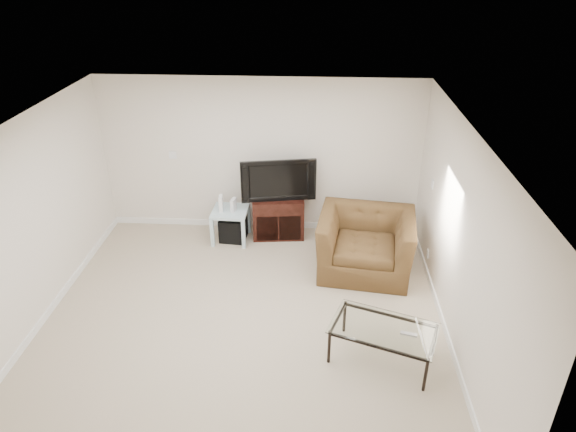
# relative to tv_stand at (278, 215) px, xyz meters

# --- Properties ---
(floor) EXTENTS (5.00, 5.00, 0.00)m
(floor) POSITION_rel_tv_stand_xyz_m (-0.28, -2.28, -0.34)
(floor) COLOR tan
(floor) RESTS_ON ground
(ceiling) EXTENTS (5.00, 5.00, 0.00)m
(ceiling) POSITION_rel_tv_stand_xyz_m (-0.28, -2.28, 2.16)
(ceiling) COLOR white
(ceiling) RESTS_ON ground
(wall_back) EXTENTS (5.00, 0.02, 2.50)m
(wall_back) POSITION_rel_tv_stand_xyz_m (-0.28, 0.22, 0.91)
(wall_back) COLOR silver
(wall_back) RESTS_ON ground
(wall_left) EXTENTS (0.02, 5.00, 2.50)m
(wall_left) POSITION_rel_tv_stand_xyz_m (-2.78, -2.28, 0.91)
(wall_left) COLOR silver
(wall_left) RESTS_ON ground
(wall_right) EXTENTS (0.02, 5.00, 2.50)m
(wall_right) POSITION_rel_tv_stand_xyz_m (2.22, -2.28, 0.91)
(wall_right) COLOR silver
(wall_right) RESTS_ON ground
(plate_back) EXTENTS (0.12, 0.02, 0.12)m
(plate_back) POSITION_rel_tv_stand_xyz_m (-1.68, 0.21, 0.91)
(plate_back) COLOR white
(plate_back) RESTS_ON wall_back
(plate_right_switch) EXTENTS (0.02, 0.09, 0.13)m
(plate_right_switch) POSITION_rel_tv_stand_xyz_m (2.21, -0.68, 0.91)
(plate_right_switch) COLOR white
(plate_right_switch) RESTS_ON wall_right
(plate_right_outlet) EXTENTS (0.02, 0.08, 0.12)m
(plate_right_outlet) POSITION_rel_tv_stand_xyz_m (2.21, -0.98, -0.04)
(plate_right_outlet) COLOR white
(plate_right_outlet) RESTS_ON wall_right
(tv_stand) EXTENTS (0.86, 0.64, 0.67)m
(tv_stand) POSITION_rel_tv_stand_xyz_m (0.00, 0.00, 0.00)
(tv_stand) COLOR black
(tv_stand) RESTS_ON floor
(dvd_player) EXTENTS (0.49, 0.37, 0.06)m
(dvd_player) POSITION_rel_tv_stand_xyz_m (0.00, -0.04, 0.22)
(dvd_player) COLOR black
(dvd_player) RESTS_ON tv_stand
(television) EXTENTS (1.10, 0.40, 0.67)m
(television) POSITION_rel_tv_stand_xyz_m (0.00, -0.03, 0.67)
(television) COLOR black
(television) RESTS_ON tv_stand
(side_table) EXTENTS (0.56, 0.56, 0.52)m
(side_table) POSITION_rel_tv_stand_xyz_m (-0.74, -0.23, -0.07)
(side_table) COLOR silver
(side_table) RESTS_ON floor
(subwoofer) EXTENTS (0.42, 0.42, 0.39)m
(subwoofer) POSITION_rel_tv_stand_xyz_m (-0.70, -0.21, -0.15)
(subwoofer) COLOR black
(subwoofer) RESTS_ON floor
(game_console) EXTENTS (0.07, 0.18, 0.24)m
(game_console) POSITION_rel_tv_stand_xyz_m (-0.87, -0.25, 0.31)
(game_console) COLOR white
(game_console) RESTS_ON side_table
(game_case) EXTENTS (0.08, 0.16, 0.21)m
(game_case) POSITION_rel_tv_stand_xyz_m (-0.67, -0.25, 0.29)
(game_case) COLOR silver
(game_case) RESTS_ON side_table
(recliner) EXTENTS (1.42, 1.02, 1.15)m
(recliner) POSITION_rel_tv_stand_xyz_m (1.32, -0.96, 0.24)
(recliner) COLOR #4D3B1C
(recliner) RESTS_ON floor
(coffee_table) EXTENTS (1.30, 1.00, 0.45)m
(coffee_table) POSITION_rel_tv_stand_xyz_m (1.39, -2.80, -0.11)
(coffee_table) COLOR black
(coffee_table) RESTS_ON floor
(remote) EXTENTS (0.19, 0.10, 0.02)m
(remote) POSITION_rel_tv_stand_xyz_m (1.64, -2.90, 0.12)
(remote) COLOR #B2B2B7
(remote) RESTS_ON coffee_table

